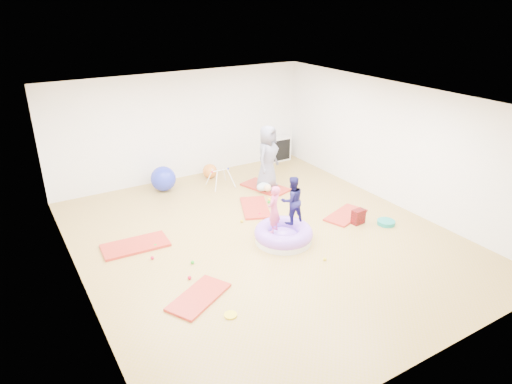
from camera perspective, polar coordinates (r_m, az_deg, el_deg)
room at (r=8.73m, az=1.02°, el=2.34°), size 7.01×8.01×2.81m
gym_mat_front_left at (r=7.66m, az=-7.17°, el=-12.89°), size 1.23×1.01×0.05m
gym_mat_mid_left at (r=9.30m, az=-14.84°, el=-6.46°), size 1.30×0.70×0.05m
gym_mat_center_back at (r=10.53m, az=-0.13°, el=-1.95°), size 0.99×1.29×0.05m
gym_mat_right at (r=10.38m, az=11.15°, el=-2.85°), size 1.18×0.86×0.04m
gym_mat_rear_right at (r=11.64m, az=1.17°, el=0.61°), size 0.94×1.35×0.05m
inflatable_cushion at (r=9.15m, az=3.45°, el=-5.34°), size 1.17×1.17×0.37m
child_pink at (r=8.71m, az=2.25°, el=-1.89°), size 0.42×0.38×0.95m
child_navy at (r=9.06m, az=4.54°, el=-0.75°), size 0.53×0.44×1.00m
adult_caregiver at (r=11.30m, az=1.45°, el=4.38°), size 0.93×0.84×1.60m
infant at (r=11.30m, az=1.08°, el=0.65°), size 0.38×0.39×0.23m
ball_pit_balls at (r=9.41m, az=-2.40°, el=-5.19°), size 3.36×2.86×0.07m
exercise_ball_blue at (r=11.63m, az=-11.51°, el=1.64°), size 0.63×0.63×0.63m
exercise_ball_orange at (r=12.31m, az=-5.78°, el=2.62°), size 0.38×0.38×0.38m
infant_play_gym at (r=11.65m, az=-4.48°, el=2.08°), size 0.61×0.58×0.47m
cube_shelf at (r=13.55m, az=2.79°, el=5.42°), size 0.71×0.35×0.71m
balance_disc at (r=10.21m, az=15.94°, el=-3.68°), size 0.38×0.38×0.08m
backpack at (r=10.04m, az=12.67°, el=-3.03°), size 0.29×0.19×0.32m
yellow_toy at (r=7.27m, az=-3.21°, el=-15.11°), size 0.20×0.20×0.03m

